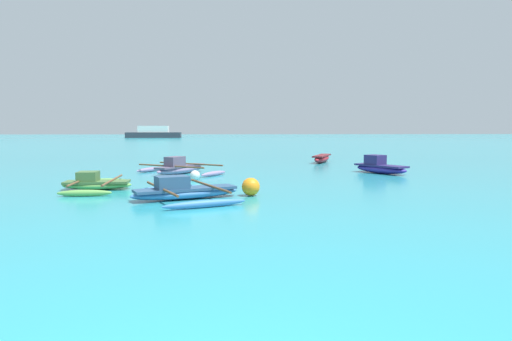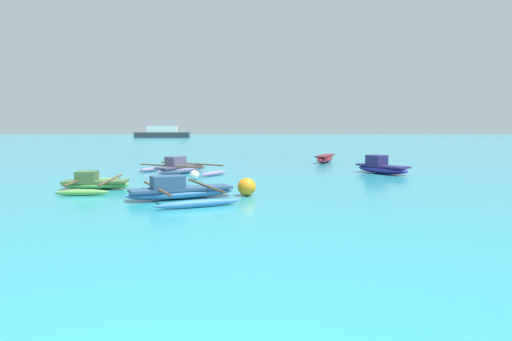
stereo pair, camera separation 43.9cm
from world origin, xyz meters
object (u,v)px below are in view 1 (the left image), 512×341
Objects in this scene: mooring_buoy_1 at (251,187)px; moored_boat_3 at (184,191)px; moored_boat_1 at (96,183)px; moored_boat_4 at (380,167)px; moored_boat_0 at (180,168)px; distant_ferry at (154,133)px; moored_boat_2 at (322,158)px; mooring_buoy_0 at (195,175)px.

moored_boat_3 is at bearing -165.42° from mooring_buoy_1.
moored_boat_4 reaches higher than moored_boat_1.
moored_boat_0 is 0.41× the size of distant_ferry.
mooring_buoy_0 is (-6.66, -8.51, -0.05)m from moored_boat_2.
mooring_buoy_1 is (1.96, 0.51, 0.05)m from moored_boat_3.
moored_boat_4 is (8.00, 6.89, 0.06)m from moored_boat_3.
moored_boat_3 is 4.65m from mooring_buoy_0.
moored_boat_1 is 1.24× the size of moored_boat_4.
moored_boat_1 is 8.63× the size of mooring_buoy_0.
moored_boat_1 is 70.77m from distant_ferry.
moored_boat_2 is at bearing 51.92° from mooring_buoy_0.
moored_boat_4 is at bearing 20.27° from moored_boat_1.
mooring_buoy_1 is at bearing -64.02° from mooring_buoy_0.
moored_boat_2 is 62.31m from distant_ferry.
distant_ferry is at bearing 164.97° from moored_boat_4.
moored_boat_4 is (1.40, -6.26, 0.04)m from moored_boat_2.
moored_boat_4 is 68.69m from distant_ferry.
moored_boat_0 is 10.74× the size of mooring_buoy_0.
moored_boat_3 is at bearing -89.27° from mooring_buoy_0.
moored_boat_0 is 8.94m from moored_boat_4.
moored_boat_0 reaches higher than moored_boat_2.
moored_boat_0 is 9.69m from moored_boat_2.
moored_boat_4 is 4.88× the size of mooring_buoy_1.
mooring_buoy_1 is at bearing -177.50° from moored_boat_2.
moored_boat_3 is 0.41× the size of distant_ferry.
moored_boat_4 is at bearing 17.24° from moored_boat_3.
moored_boat_4 is 6.97× the size of mooring_buoy_0.
moored_boat_3 is 7.40× the size of mooring_buoy_1.
distant_ferry reaches higher than mooring_buoy_0.
mooring_buoy_1 is (5.10, -1.66, 0.07)m from moored_boat_1.
moored_boat_2 is 7.70× the size of mooring_buoy_0.
moored_boat_4 is (11.15, 4.72, 0.09)m from moored_boat_1.
mooring_buoy_0 is 4.61m from mooring_buoy_1.
moored_boat_4 reaches higher than moored_boat_2.
distant_ferry is (-10.09, 70.05, 0.70)m from moored_boat_1.
moored_boat_0 reaches higher than mooring_buoy_1.
moored_boat_2 is 10.81m from mooring_buoy_0.
distant_ferry is (-15.19, 71.71, 0.62)m from mooring_buoy_1.
moored_boat_0 is at bearing 74.03° from moored_boat_3.
moored_boat_0 is at bearing 63.04° from moored_boat_1.
distant_ferry is at bearing 43.62° from moored_boat_0.
moored_boat_4 is (8.94, -0.18, 0.03)m from moored_boat_0.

